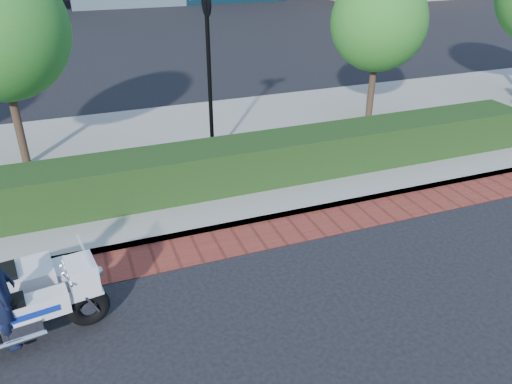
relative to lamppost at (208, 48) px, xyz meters
name	(u,v)px	position (x,y,z in m)	size (l,w,h in m)	color
ground	(244,291)	(-1.00, -5.20, -2.96)	(120.00, 120.00, 0.00)	black
brick_strip	(218,245)	(-1.00, -3.70, -2.95)	(60.00, 1.00, 0.01)	maroon
sidewalk	(169,155)	(-1.00, 0.80, -2.88)	(60.00, 8.00, 0.15)	gray
hedge_main	(189,171)	(-1.00, -1.60, -2.31)	(18.00, 1.20, 1.00)	black
lamppost	(208,48)	(0.00, 0.00, 0.00)	(1.02, 0.70, 4.21)	black
tree_c	(379,23)	(5.50, 1.30, 0.09)	(2.80, 2.80, 4.30)	#332319
police_motorcycle	(11,296)	(-4.48, -4.89, -2.29)	(2.42, 1.72, 1.96)	black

